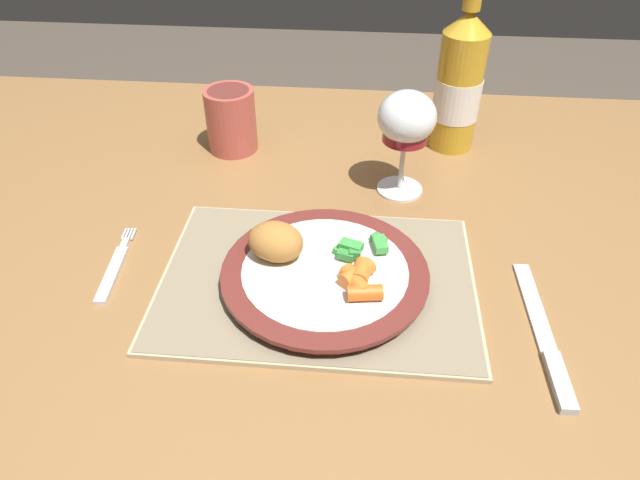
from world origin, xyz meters
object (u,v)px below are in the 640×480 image
at_px(wine_glass, 406,122).
at_px(drinking_cup, 231,119).
at_px(fork, 114,269).
at_px(dining_table, 299,285).
at_px(dinner_plate, 325,275).
at_px(bottle, 459,83).
at_px(table_knife, 546,343).

distance_m(wine_glass, drinking_cup, 0.29).
height_order(fork, drinking_cup, drinking_cup).
xyz_separation_m(dining_table, wine_glass, (0.13, 0.13, 0.18)).
bearing_deg(drinking_cup, dinner_plate, -60.74).
bearing_deg(drinking_cup, bottle, 6.99).
relative_size(dining_table, table_knife, 7.60).
xyz_separation_m(table_knife, wine_glass, (-0.15, 0.28, 0.10)).
distance_m(table_knife, bottle, 0.44).
xyz_separation_m(dinner_plate, bottle, (0.17, 0.35, 0.09)).
bearing_deg(bottle, dining_table, -128.41).
bearing_deg(table_knife, drinking_cup, 137.42).
relative_size(dinner_plate, drinking_cup, 2.42).
distance_m(dinner_plate, bottle, 0.40).
xyz_separation_m(table_knife, bottle, (-0.06, 0.42, 0.10)).
xyz_separation_m(dinner_plate, wine_glass, (0.09, 0.21, 0.09)).
distance_m(dinner_plate, fork, 0.25).
bearing_deg(drinking_cup, table_knife, -42.58).
height_order(bottle, drinking_cup, bottle).
distance_m(dining_table, dinner_plate, 0.13).
distance_m(fork, wine_glass, 0.41).
height_order(wine_glass, drinking_cup, wine_glass).
height_order(dinner_plate, bottle, bottle).
height_order(table_knife, wine_glass, wine_glass).
distance_m(dinner_plate, drinking_cup, 0.35).
bearing_deg(table_knife, fork, 171.63).
height_order(dining_table, bottle, bottle).
bearing_deg(wine_glass, dining_table, -135.26).
bearing_deg(dinner_plate, wine_glass, 66.70).
height_order(fork, table_knife, table_knife).
bearing_deg(dinner_plate, fork, 179.18).
bearing_deg(drinking_cup, dining_table, -60.20).
bearing_deg(fork, dinner_plate, -0.82).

